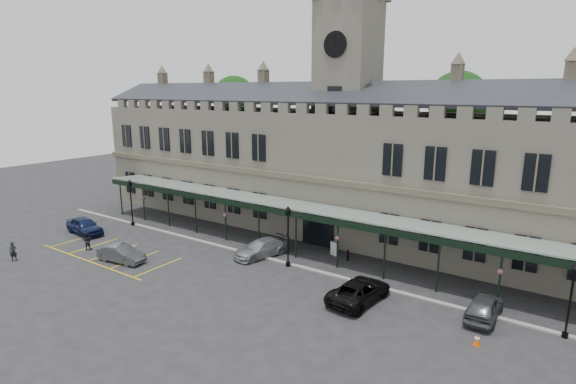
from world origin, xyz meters
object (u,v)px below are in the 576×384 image
Objects in this scene: person_a at (13,252)px; lamp_post_mid at (288,231)px; clock_tower at (347,100)px; sign_board at (334,249)px; car_left_a at (85,226)px; car_taxi at (261,248)px; car_right_a at (484,307)px; person_b at (87,241)px; lamp_post_left at (131,198)px; car_left_b at (121,254)px; station_building at (345,169)px; lamp_post_right at (571,294)px; car_van at (359,291)px; traffic_cone at (477,340)px.

lamp_post_mid is at bearing -12.71° from person_a.
sign_board is (2.45, -6.57, -12.52)m from clock_tower.
car_left_a reaches higher than person_a.
car_taxi is 18.20m from car_right_a.
person_b is at bearing -112.49° from car_left_a.
lamp_post_left reaches higher than car_left_b.
car_left_a is at bearing -168.27° from lamp_post_mid.
car_left_b is at bearing -122.74° from clock_tower.
lamp_post_mid is 1.19× the size of car_left_b.
sign_board is at bearing -69.30° from station_building.
lamp_post_right is 3.77× the size of sign_board.
car_right_a reaches higher than car_taxi.
person_a is at bearing 114.56° from car_left_b.
clock_tower is at bearing 151.92° from lamp_post_right.
station_building is 11.05× the size of car_van.
traffic_cone is at bearing 176.84° from car_van.
traffic_cone is 19.01m from car_taxi.
lamp_post_right is at bearing -28.08° from clock_tower.
person_b is at bearing -67.15° from lamp_post_left.
person_b is (2.65, 5.08, -0.00)m from person_a.
car_right_a is 2.73× the size of person_b.
car_left_a is at bearing -144.11° from station_building.
car_van is 28.92m from person_a.
traffic_cone is at bearing 152.84° from person_b.
clock_tower is 5.09× the size of car_left_a.
person_a is at bearing -125.63° from sign_board.
sign_board is (1.89, 4.24, -2.43)m from lamp_post_mid.
station_building reaches higher than lamp_post_right.
person_a is (-21.65, -16.29, 0.22)m from sign_board.
car_left_a is 0.96× the size of car_taxi.
lamp_post_right is (39.51, 0.06, -0.24)m from lamp_post_left.
station_building is 11.28m from lamp_post_mid.
car_right_a is at bearing 14.33° from car_taxi.
sign_board reaches higher than traffic_cone.
lamp_post_left reaches higher than sign_board.
traffic_cone is 0.13× the size of car_left_a.
car_left_b is at bearing 18.95° from car_van.
lamp_post_mid is 18.60m from person_b.
station_building reaches higher than car_right_a.
sign_board is (-17.54, 4.10, -2.13)m from lamp_post_right.
clock_tower reaches higher than lamp_post_right.
lamp_post_right is 1.03× the size of car_right_a.
car_left_a is 0.90× the size of car_van.
car_van is (29.06, 2.07, -0.08)m from car_left_a.
station_building is at bearing 92.98° from lamp_post_mid.
lamp_post_left reaches higher than person_a.
car_left_b is 2.61× the size of person_a.
person_a is (-39.19, -12.19, -1.90)m from lamp_post_right.
person_b is at bearing -174.07° from traffic_cone.
traffic_cone is (15.93, -14.41, -12.79)m from clock_tower.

